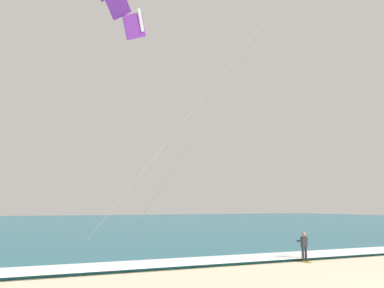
% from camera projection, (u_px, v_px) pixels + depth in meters
% --- Properties ---
extents(sea, '(200.00, 120.00, 0.20)m').
position_uv_depth(sea, '(74.00, 223.00, 78.66)').
color(sea, '#146075').
rests_on(sea, ground).
extents(surf_foam, '(200.00, 3.01, 0.04)m').
position_uv_depth(surf_foam, '(263.00, 257.00, 25.96)').
color(surf_foam, white).
rests_on(surf_foam, sea).
extents(surfboard, '(0.60, 1.44, 0.09)m').
position_uv_depth(surfboard, '(305.00, 261.00, 25.40)').
color(surfboard, yellow).
rests_on(surfboard, ground).
extents(kitesurfer, '(0.55, 0.56, 1.69)m').
position_uv_depth(kitesurfer, '(304.00, 245.00, 25.54)').
color(kitesurfer, '#232328').
rests_on(kitesurfer, ground).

